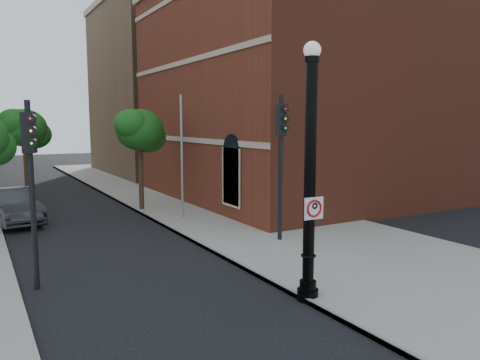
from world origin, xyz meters
TOP-DOWN VIEW (x-y plane):
  - ground at (0.00, 0.00)m, footprint 120.00×120.00m
  - sidewalk_right at (6.00, 10.00)m, footprint 8.00×60.00m
  - curb_edge at (2.05, 10.00)m, footprint 0.10×60.00m
  - brick_wall_building at (16.00, 14.00)m, footprint 22.30×16.30m
  - bg_building_tan_b at (16.00, 30.00)m, footprint 22.00×14.00m
  - lamppost at (2.20, 0.06)m, footprint 0.53×0.53m
  - no_parking_sign at (2.21, -0.10)m, footprint 0.55×0.08m
  - parked_car at (-3.42, 13.62)m, footprint 2.28×4.78m
  - traffic_signal_left at (-3.56, 4.26)m, footprint 0.39×0.44m
  - traffic_signal_right at (4.80, 5.02)m, footprint 0.41×0.47m
  - utility_pole at (3.24, 10.46)m, footprint 0.11×0.11m
  - street_tree_b at (-2.28, 19.21)m, footprint 2.84×2.57m
  - street_tree_c at (2.36, 13.53)m, footprint 2.80×2.53m

SIDE VIEW (x-z plane):
  - ground at x=0.00m, z-range 0.00..0.00m
  - sidewalk_right at x=6.00m, z-range 0.00..0.12m
  - curb_edge at x=2.05m, z-range 0.00..0.14m
  - parked_car at x=-3.42m, z-range 0.00..1.51m
  - no_parking_sign at x=2.21m, z-range 2.09..2.63m
  - utility_pole at x=3.24m, z-range 0.00..5.61m
  - lamppost at x=2.20m, z-range -0.24..6.06m
  - traffic_signal_left at x=-3.56m, z-range 0.87..5.84m
  - traffic_signal_right at x=4.80m, z-range 0.94..6.32m
  - street_tree_c at x=2.36m, z-range 1.45..6.49m
  - street_tree_b at x=-2.28m, z-range 1.48..6.60m
  - brick_wall_building at x=16.00m, z-range 0.01..12.51m
  - bg_building_tan_b at x=16.00m, z-range 0.00..14.00m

